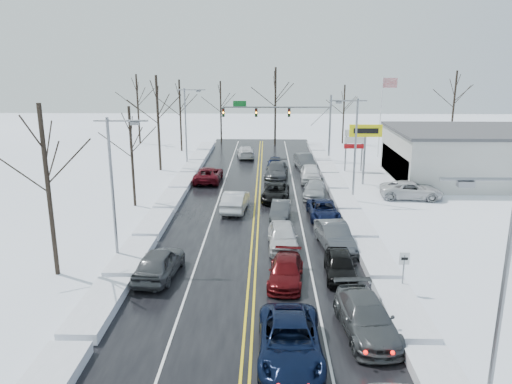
{
  "coord_description": "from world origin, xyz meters",
  "views": [
    {
      "loc": [
        0.82,
        -32.89,
        12.41
      ],
      "look_at": [
        0.02,
        3.52,
        2.5
      ],
      "focal_mm": 35.0,
      "sensor_mm": 36.0,
      "label": 1
    }
  ],
  "objects_px": {
    "traffic_signal_mast": "(289,116)",
    "tires_plus_sign": "(365,135)",
    "dealership_building": "(492,155)",
    "oncoming_car_0": "(235,210)",
    "flagpole": "(382,110)"
  },
  "relations": [
    {
      "from": "traffic_signal_mast",
      "to": "tires_plus_sign",
      "type": "xyz_separation_m",
      "value": [
        7.05,
        -12.0,
        -0.49
      ]
    },
    {
      "from": "dealership_building",
      "to": "traffic_signal_mast",
      "type": "bearing_deg",
      "value": 154.05
    },
    {
      "from": "traffic_signal_mast",
      "to": "oncoming_car_0",
      "type": "relative_size",
      "value": 2.62
    },
    {
      "from": "traffic_signal_mast",
      "to": "flagpole",
      "type": "bearing_deg",
      "value": 9.73
    },
    {
      "from": "traffic_signal_mast",
      "to": "dealership_building",
      "type": "bearing_deg",
      "value": -25.95
    },
    {
      "from": "traffic_signal_mast",
      "to": "flagpole",
      "type": "xyz_separation_m",
      "value": [
        11.72,
        2.01,
        0.45
      ]
    },
    {
      "from": "traffic_signal_mast",
      "to": "flagpole",
      "type": "height_order",
      "value": "flagpole"
    },
    {
      "from": "oncoming_car_0",
      "to": "dealership_building",
      "type": "bearing_deg",
      "value": -151.33
    },
    {
      "from": "flagpole",
      "to": "oncoming_car_0",
      "type": "relative_size",
      "value": 1.97
    },
    {
      "from": "dealership_building",
      "to": "flagpole",
      "type": "bearing_deg",
      "value": 126.27
    },
    {
      "from": "flagpole",
      "to": "dealership_building",
      "type": "relative_size",
      "value": 0.49
    },
    {
      "from": "tires_plus_sign",
      "to": "oncoming_car_0",
      "type": "distance_m",
      "value": 16.1
    },
    {
      "from": "traffic_signal_mast",
      "to": "flagpole",
      "type": "relative_size",
      "value": 1.33
    },
    {
      "from": "tires_plus_sign",
      "to": "flagpole",
      "type": "distance_m",
      "value": 14.79
    },
    {
      "from": "tires_plus_sign",
      "to": "oncoming_car_0",
      "type": "relative_size",
      "value": 1.18
    }
  ]
}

